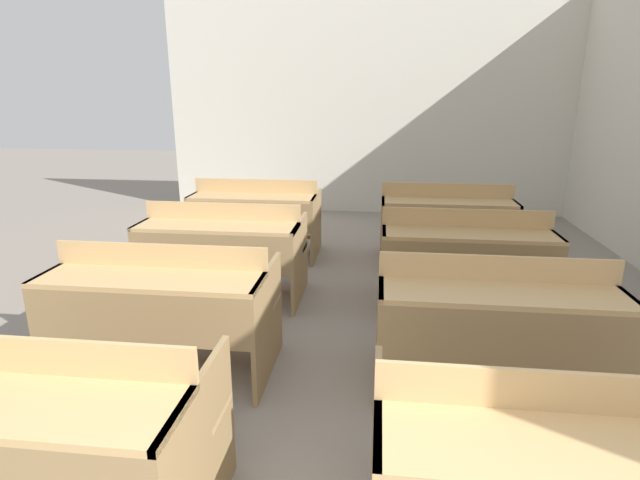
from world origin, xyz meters
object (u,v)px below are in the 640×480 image
Objects in this scene: bench_front_left at (34,429)px; bench_third_right at (465,255)px; bench_back_left at (256,214)px; bench_back_right at (446,219)px; bench_front_right at (569,475)px; bench_second_left at (163,303)px; bench_third_left at (223,246)px; bench_second_right at (494,319)px.

bench_front_left is 1.00× the size of bench_third_right.
bench_back_right is at bearing -0.30° from bench_back_left.
bench_third_right is at bearing 89.26° from bench_front_right.
bench_second_left is 1.00× the size of bench_back_right.
bench_third_left is 1.00× the size of bench_third_right.
bench_third_left and bench_third_right have the same top height.
bench_back_left is at bearing 129.64° from bench_second_right.
bench_second_right is at bearing 0.21° from bench_second_left.
bench_front_left is at bearing -89.78° from bench_back_left.
bench_third_left is (0.01, 1.20, 0.00)m from bench_second_left.
bench_front_right is 2.43m from bench_third_right.
bench_third_right is 1.00× the size of bench_back_left.
bench_front_right is 3.12m from bench_third_left.
bench_back_right is at bearing 30.91° from bench_third_left.
bench_third_left is 1.99m from bench_third_right.
bench_back_right is at bearing 61.11° from bench_front_left.
bench_back_left is at bearing 118.58° from bench_front_right.
bench_second_left is 1.20m from bench_third_left.
bench_front_left and bench_third_left have the same top height.
bench_second_left is 1.00× the size of bench_back_left.
bench_front_right is 1.23m from bench_second_right.
bench_front_left and bench_back_left have the same top height.
bench_front_left is 1.00× the size of bench_second_right.
bench_second_left and bench_back_left have the same top height.
bench_second_left is (-0.01, 1.21, 0.00)m from bench_front_left.
bench_front_right is (1.96, -0.01, 0.00)m from bench_front_left.
bench_front_left and bench_back_right have the same top height.
bench_front_right is 2.32m from bench_second_left.
bench_second_left is at bearing -129.86° from bench_back_right.
bench_front_left is 1.00× the size of bench_third_left.
bench_back_left is 1.00× the size of bench_back_right.
bench_third_left is at bearing -179.91° from bench_third_right.
bench_front_left is 4.11m from bench_back_right.
bench_front_right is 1.00× the size of bench_third_left.
bench_front_right is 3.61m from bench_back_right.
bench_second_right is 3.11m from bench_back_left.
bench_second_left is 2.40m from bench_back_left.
bench_third_right is 2.34m from bench_back_left.
bench_third_right is at bearing -30.87° from bench_back_left.
bench_second_right is 1.20m from bench_third_right.
bench_second_left is 3.12m from bench_back_right.
bench_second_left is at bearing 90.49° from bench_front_left.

